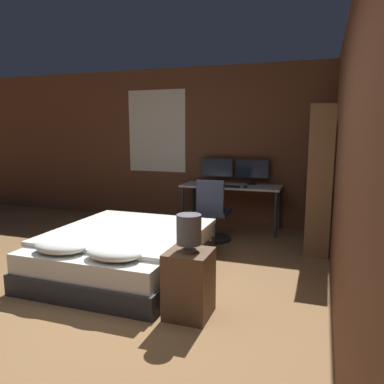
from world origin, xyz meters
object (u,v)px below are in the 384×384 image
nightstand (189,284)px  bookshelf (320,174)px  bedside_lamp (189,230)px  computer_mouse (245,187)px  monitor_left (217,169)px  monitor_right (252,170)px  office_chair (213,217)px  desk (231,190)px  bed (125,251)px  keyboard (228,186)px

nightstand → bookshelf: (1.03, 2.31, 0.75)m
bedside_lamp → computer_mouse: size_ratio=4.64×
monitor_left → bookshelf: bookshelf is taller
nightstand → computer_mouse: 2.83m
monitor_right → bookshelf: 1.40m
monitor_left → office_chair: bearing=-78.1°
desk → office_chair: office_chair is taller
desk → bookshelf: bookshelf is taller
desk → office_chair: 0.80m
nightstand → bedside_lamp: size_ratio=1.83×
bed → bedside_lamp: size_ratio=6.09×
keyboard → monitor_right: bearing=54.2°
bedside_lamp → keyboard: 2.82m
computer_mouse → monitor_left: bearing=144.1°
computer_mouse → bed: bearing=-115.8°
keyboard → office_chair: (-0.10, -0.54, -0.38)m
bedside_lamp → office_chair: bearing=100.9°
bed → monitor_left: 2.62m
bed → keyboard: bearing=70.7°
bedside_lamp → monitor_left: bearing=101.2°
monitor_right → keyboard: bearing=-125.8°
bed → nightstand: (1.06, -0.74, 0.05)m
bed → monitor_left: monitor_left is taller
bookshelf → bedside_lamp: bearing=-114.1°
bedside_lamp → desk: (-0.34, 3.00, -0.13)m
monitor_left → office_chair: size_ratio=0.59×
monitor_right → bookshelf: bearing=-40.1°
keyboard → office_chair: 0.67m
monitor_left → monitor_right: bearing=0.0°
desk → monitor_right: 0.49m
bed → nightstand: size_ratio=3.33×
desk → monitor_left: bearing=145.0°
bed → desk: desk is taller
bookshelf → monitor_left: bearing=151.6°
bed → computer_mouse: 2.34m
bedside_lamp → office_chair: (-0.43, 2.26, -0.42)m
office_chair → bedside_lamp: bearing=-79.1°
bed → office_chair: bearing=67.7°
bedside_lamp → office_chair: 2.33m
bed → nightstand: nightstand is taller
nightstand → monitor_right: bearing=90.7°
monitor_left → bookshelf: bearing=-28.4°
bed → monitor_left: (0.42, 2.47, 0.74)m
office_chair → bookshelf: 1.62m
desk → bookshelf: 1.59m
bedside_lamp → monitor_right: size_ratio=0.59×
desk → office_chair: (-0.10, -0.75, -0.28)m
monitor_left → bookshelf: (1.67, -0.90, 0.07)m
desk → nightstand: bearing=-83.6°
bed → keyboard: (0.72, 2.06, 0.51)m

